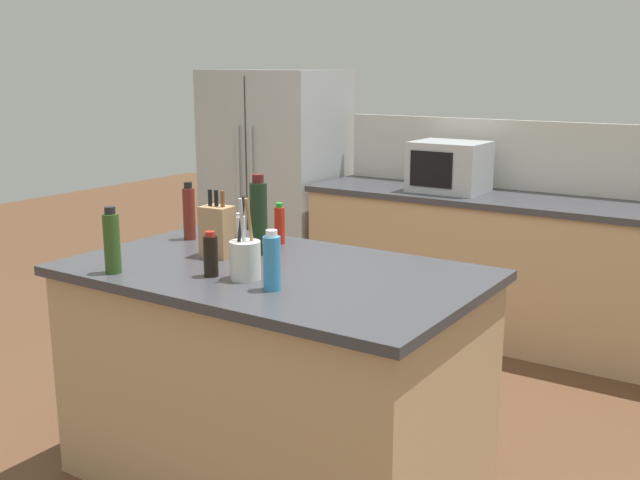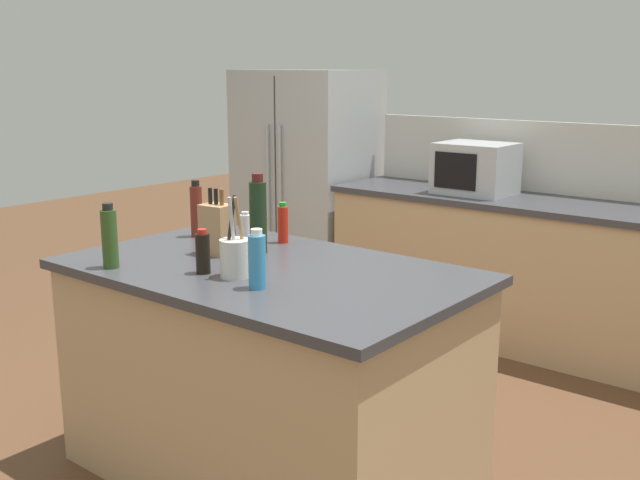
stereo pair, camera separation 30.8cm
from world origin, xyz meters
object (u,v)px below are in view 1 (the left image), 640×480
object	(u,v)px
wine_bottle	(259,217)
dish_soap_bottle	(272,262)
vinegar_bottle	(189,212)
hot_sauce_bottle	(280,225)
salt_shaker	(240,227)
olive_oil_bottle	(112,242)
utensil_crock	(245,258)
soy_sauce_bottle	(211,255)
knife_block	(217,231)
microwave	(449,167)
refrigerator	(276,184)

from	to	relation	value
wine_bottle	dish_soap_bottle	xyz separation A→B (m)	(0.37, -0.40, -0.06)
vinegar_bottle	dish_soap_bottle	xyz separation A→B (m)	(0.83, -0.45, -0.02)
wine_bottle	dish_soap_bottle	distance (m)	0.55
hot_sauce_bottle	wine_bottle	bearing A→B (deg)	-78.11
salt_shaker	olive_oil_bottle	bearing A→B (deg)	-93.35
utensil_crock	soy_sauce_bottle	bearing A→B (deg)	-163.77
knife_block	salt_shaker	world-z (taller)	knife_block
dish_soap_bottle	utensil_crock	bearing A→B (deg)	161.25
microwave	hot_sauce_bottle	bearing A→B (deg)	-91.27
refrigerator	microwave	bearing A→B (deg)	-2.02
soy_sauce_bottle	salt_shaker	distance (m)	0.64
knife_block	olive_oil_bottle	xyz separation A→B (m)	(-0.17, -0.43, 0.01)
vinegar_bottle	dish_soap_bottle	world-z (taller)	vinegar_bottle
utensil_crock	vinegar_bottle	xyz separation A→B (m)	(-0.66, 0.40, 0.05)
soy_sauce_bottle	knife_block	bearing A→B (deg)	126.11
microwave	soy_sauce_bottle	distance (m)	2.43
soy_sauce_bottle	salt_shaker	xyz separation A→B (m)	(-0.31, 0.56, -0.02)
refrigerator	knife_block	world-z (taller)	refrigerator
hot_sauce_bottle	utensil_crock	bearing A→B (deg)	-66.25
knife_block	microwave	bearing A→B (deg)	82.01
wine_bottle	utensil_crock	bearing A→B (deg)	-59.82
dish_soap_bottle	knife_block	bearing A→B (deg)	151.28
knife_block	vinegar_bottle	bearing A→B (deg)	146.50
salt_shaker	soy_sauce_bottle	bearing A→B (deg)	-60.76
refrigerator	utensil_crock	bearing A→B (deg)	-55.72
refrigerator	wine_bottle	bearing A→B (deg)	-55.08
refrigerator	utensil_crock	size ratio (longest dim) A/B	5.38
vinegar_bottle	dish_soap_bottle	bearing A→B (deg)	-28.71
utensil_crock	salt_shaker	world-z (taller)	utensil_crock
soy_sauce_bottle	wine_bottle	xyz separation A→B (m)	(-0.06, 0.39, 0.08)
vinegar_bottle	dish_soap_bottle	size ratio (longest dim) A/B	1.22
salt_shaker	dish_soap_bottle	size ratio (longest dim) A/B	0.57
microwave	wine_bottle	bearing A→B (deg)	-89.88
wine_bottle	dish_soap_bottle	size ratio (longest dim) A/B	1.57
utensil_crock	soy_sauce_bottle	xyz separation A→B (m)	(-0.14, -0.04, 0.00)
olive_oil_bottle	dish_soap_bottle	world-z (taller)	olive_oil_bottle
hot_sauce_bottle	vinegar_bottle	size ratio (longest dim) A/B	0.70
microwave	dish_soap_bottle	bearing A→B (deg)	-81.23
utensil_crock	wine_bottle	bearing A→B (deg)	120.18
wine_bottle	knife_block	bearing A→B (deg)	-133.75
soy_sauce_bottle	refrigerator	bearing A→B (deg)	121.56
utensil_crock	vinegar_bottle	distance (m)	0.77
hot_sauce_bottle	soy_sauce_bottle	size ratio (longest dim) A/B	1.07
microwave	dish_soap_bottle	distance (m)	2.47
soy_sauce_bottle	dish_soap_bottle	xyz separation A→B (m)	(0.31, -0.02, 0.02)
olive_oil_bottle	dish_soap_bottle	bearing A→B (deg)	13.42
salt_shaker	wine_bottle	size ratio (longest dim) A/B	0.36
vinegar_bottle	refrigerator	bearing A→B (deg)	116.20
utensil_crock	dish_soap_bottle	xyz separation A→B (m)	(0.17, -0.06, 0.02)
refrigerator	salt_shaker	distance (m)	2.27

